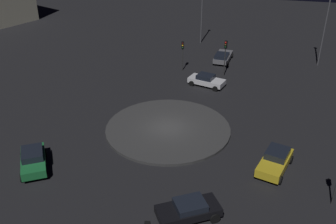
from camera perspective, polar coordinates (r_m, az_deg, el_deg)
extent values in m
plane|color=black|center=(35.84, 0.00, -2.62)|extent=(117.70, 117.70, 0.00)
cylinder|color=#383838|center=(35.78, 0.00, -2.45)|extent=(11.51, 11.51, 0.25)
cube|color=slate|center=(52.13, 8.12, 8.05)|extent=(2.19, 4.52, 0.55)
cube|color=black|center=(51.08, 7.95, 8.21)|extent=(1.80, 2.29, 0.42)
cylinder|color=black|center=(53.85, 7.46, 8.45)|extent=(0.27, 0.62, 0.61)
cylinder|color=black|center=(53.56, 9.41, 8.19)|extent=(0.27, 0.62, 0.61)
cylinder|color=black|center=(50.93, 6.73, 7.31)|extent=(0.27, 0.62, 0.61)
cylinder|color=black|center=(50.63, 8.78, 7.04)|extent=(0.27, 0.62, 0.61)
cube|color=black|center=(26.31, 3.01, -14.31)|extent=(4.53, 3.78, 0.57)
cube|color=black|center=(26.01, 3.28, -13.45)|extent=(2.55, 2.43, 0.43)
cylinder|color=black|center=(26.78, -0.83, -14.18)|extent=(0.72, 0.56, 0.71)
cylinder|color=black|center=(26.35, 6.91, -15.29)|extent=(0.72, 0.56, 0.71)
cylinder|color=black|center=(27.58, 5.30, -12.81)|extent=(0.72, 0.56, 0.71)
cube|color=#1E7238|center=(32.33, -19.22, -6.83)|extent=(3.69, 4.42, 0.66)
cube|color=black|center=(32.17, -19.39, -5.79)|extent=(2.45, 2.60, 0.52)
cylinder|color=black|center=(33.81, -20.69, -6.12)|extent=(0.54, 0.69, 0.68)
cylinder|color=black|center=(33.68, -17.64, -5.69)|extent=(0.54, 0.69, 0.68)
cylinder|color=black|center=(31.39, -20.73, -9.04)|extent=(0.54, 0.69, 0.68)
cylinder|color=black|center=(31.25, -17.42, -8.59)|extent=(0.54, 0.69, 0.68)
cube|color=gold|center=(31.51, 15.44, -7.19)|extent=(2.95, 4.56, 0.68)
cube|color=black|center=(31.56, 15.83, -5.85)|extent=(2.10, 2.34, 0.53)
cylinder|color=black|center=(30.35, 16.21, -9.64)|extent=(0.40, 0.69, 0.66)
cylinder|color=black|center=(30.66, 12.90, -8.71)|extent=(0.40, 0.69, 0.66)
cylinder|color=black|center=(32.80, 17.66, -6.72)|extent=(0.40, 0.69, 0.66)
cylinder|color=black|center=(33.09, 14.59, -5.89)|extent=(0.40, 0.69, 0.66)
cube|color=white|center=(44.52, 5.72, 4.57)|extent=(4.39, 2.81, 0.56)
cube|color=black|center=(44.38, 5.57, 5.21)|extent=(2.17, 1.99, 0.46)
cylinder|color=black|center=(44.88, 7.87, 4.25)|extent=(0.64, 0.38, 0.61)
cylinder|color=black|center=(43.38, 6.97, 3.43)|extent=(0.64, 0.38, 0.61)
cylinder|color=black|center=(45.92, 4.49, 5.01)|extent=(0.64, 0.38, 0.61)
cylinder|color=black|center=(44.46, 3.50, 4.23)|extent=(0.64, 0.38, 0.61)
cylinder|color=#2D2D2D|center=(29.08, 23.48, -10.26)|extent=(0.12, 0.12, 2.86)
sphere|color=#3F0C0C|center=(21.05, -3.00, -16.00)|extent=(0.20, 0.20, 0.20)
cylinder|color=#2D2D2D|center=(47.02, 8.34, 7.27)|extent=(0.12, 0.12, 3.50)
cube|color=black|center=(46.29, 8.53, 9.81)|extent=(0.34, 0.29, 0.90)
sphere|color=red|center=(46.07, 8.49, 10.08)|extent=(0.20, 0.20, 0.20)
sphere|color=#4C380F|center=(46.16, 8.46, 9.76)|extent=(0.20, 0.20, 0.20)
sphere|color=#0F3819|center=(46.24, 8.44, 9.44)|extent=(0.20, 0.20, 0.20)
cylinder|color=#2D2D2D|center=(48.24, 2.14, 7.70)|extent=(0.12, 0.12, 2.86)
cube|color=black|center=(47.61, 2.18, 9.81)|extent=(0.32, 0.25, 0.90)
sphere|color=#3F0C0C|center=(47.38, 2.17, 10.07)|extent=(0.20, 0.20, 0.20)
sphere|color=yellow|center=(47.47, 2.17, 9.76)|extent=(0.20, 0.20, 0.20)
sphere|color=#0F3819|center=(47.56, 2.16, 9.45)|extent=(0.20, 0.20, 0.20)
cylinder|color=#4C4C51|center=(52.71, 22.02, 11.03)|extent=(0.18, 0.18, 9.05)
cylinder|color=#4C4C51|center=(57.97, 4.99, 14.28)|extent=(0.18, 0.18, 8.85)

